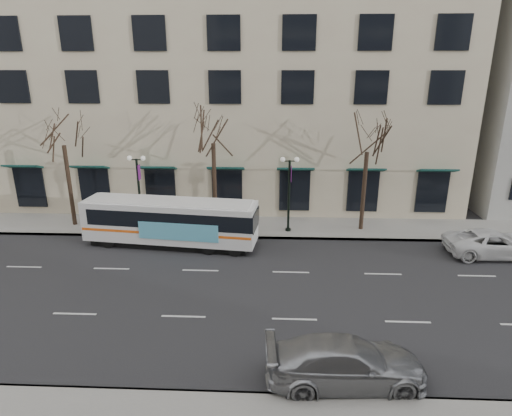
# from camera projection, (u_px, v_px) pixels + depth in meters

# --- Properties ---
(ground) EXTENTS (160.00, 160.00, 0.00)m
(ground) POSITION_uv_depth(u_px,v_px,m) (193.00, 291.00, 21.45)
(ground) COLOR black
(ground) RESTS_ON ground
(sidewalk_far) EXTENTS (80.00, 4.00, 0.15)m
(sidewalk_far) POSITION_uv_depth(u_px,v_px,m) (288.00, 227.00, 29.76)
(sidewalk_far) COLOR gray
(sidewalk_far) RESTS_ON ground
(building_hotel) EXTENTS (40.00, 20.00, 24.00)m
(building_hotel) POSITION_uv_depth(u_px,v_px,m) (208.00, 51.00, 37.68)
(building_hotel) COLOR #BEAD91
(building_hotel) RESTS_ON ground
(tree_far_left) EXTENTS (3.60, 3.60, 8.34)m
(tree_far_left) POSITION_uv_depth(u_px,v_px,m) (62.00, 131.00, 28.11)
(tree_far_left) COLOR black
(tree_far_left) RESTS_ON ground
(tree_far_mid) EXTENTS (3.60, 3.60, 8.55)m
(tree_far_mid) POSITION_uv_depth(u_px,v_px,m) (213.00, 129.00, 27.63)
(tree_far_mid) COLOR black
(tree_far_mid) RESTS_ON ground
(tree_far_right) EXTENTS (3.60, 3.60, 8.06)m
(tree_far_right) POSITION_uv_depth(u_px,v_px,m) (368.00, 137.00, 27.37)
(tree_far_right) COLOR black
(tree_far_right) RESTS_ON ground
(lamp_post_left) EXTENTS (1.22, 0.45, 5.21)m
(lamp_post_left) POSITION_uv_depth(u_px,v_px,m) (139.00, 189.00, 28.51)
(lamp_post_left) COLOR black
(lamp_post_left) RESTS_ON ground
(lamp_post_right) EXTENTS (1.22, 0.45, 5.21)m
(lamp_post_right) POSITION_uv_depth(u_px,v_px,m) (289.00, 191.00, 28.10)
(lamp_post_right) COLOR black
(lamp_post_right) RESTS_ON ground
(city_bus) EXTENTS (10.98, 3.58, 2.92)m
(city_bus) POSITION_uv_depth(u_px,v_px,m) (171.00, 221.00, 26.54)
(city_bus) COLOR white
(city_bus) RESTS_ON ground
(silver_car) EXTENTS (5.80, 2.64, 1.64)m
(silver_car) POSITION_uv_depth(u_px,v_px,m) (345.00, 362.00, 15.04)
(silver_car) COLOR #9EA0A6
(silver_car) RESTS_ON ground
(white_pickup) EXTENTS (5.56, 2.66, 1.53)m
(white_pickup) POSITION_uv_depth(u_px,v_px,m) (493.00, 243.00, 25.30)
(white_pickup) COLOR silver
(white_pickup) RESTS_ON ground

